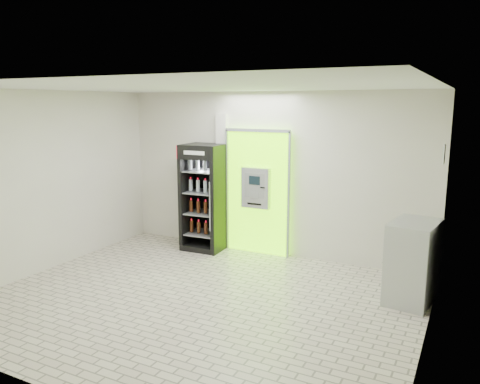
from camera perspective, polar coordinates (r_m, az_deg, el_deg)
The scene contains 7 objects.
ground at distance 6.92m, azimuth -4.96°, elevation -13.02°, with size 6.00×6.00×0.00m, color beige.
room_shell at distance 6.40m, azimuth -5.23°, elevation 2.24°, with size 6.00×6.00×6.00m.
atm_assembly at distance 8.70m, azimuth 2.21°, elevation 0.08°, with size 1.30×0.24×2.33m.
pillar at distance 9.06m, azimuth -2.17°, elevation 1.34°, with size 0.22×0.11×2.60m.
beverage_cooler at distance 8.99m, azimuth -4.28°, elevation -0.88°, with size 0.80×0.74×2.03m.
steel_cabinet at distance 7.11m, azimuth 20.32°, elevation -7.99°, with size 0.70×0.94×1.16m.
exit_sign at distance 6.80m, azimuth 23.61°, elevation 4.26°, with size 0.02×0.22×0.26m.
Camera 1 is at (3.38, -5.35, 2.79)m, focal length 35.00 mm.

